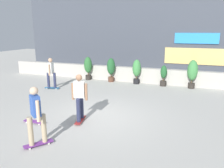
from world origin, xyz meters
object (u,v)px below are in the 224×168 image
object	(u,v)px
potted_plant_3	(164,75)
skater_far_right	(51,72)
potted_plant_4	(192,72)
potted_plant_1	(111,68)
skateboard_near_camera	(34,121)
potted_plant_0	(88,67)
potted_plant_2	(137,70)
skater_foreground	(36,114)
skater_far_left	(80,96)

from	to	relation	value
potted_plant_3	skater_far_right	xyz separation A→B (m)	(-5.61, -2.79, 0.31)
potted_plant_4	potted_plant_1	bearing A→B (deg)	-180.00
potted_plant_3	skateboard_near_camera	bearing A→B (deg)	-116.67
potted_plant_3	potted_plant_0	bearing A→B (deg)	-180.00
potted_plant_2	potted_plant_4	bearing A→B (deg)	0.00
potted_plant_4	skater_foreground	xyz separation A→B (m)	(-3.86, -8.11, 0.02)
potted_plant_2	skateboard_near_camera	world-z (taller)	potted_plant_2
potted_plant_3	skater_far_left	distance (m)	6.55
potted_plant_0	skater_far_left	xyz separation A→B (m)	(2.75, -6.22, 0.08)
skater_far_right	potted_plant_4	bearing A→B (deg)	21.31
potted_plant_1	skater_far_right	size ratio (longest dim) A/B	0.87
skater_far_right	skateboard_near_camera	xyz separation A→B (m)	(2.15, -4.10, -0.88)
skater_far_left	skater_foreground	world-z (taller)	same
potted_plant_1	skater_far_left	xyz separation A→B (m)	(1.18, -6.22, 0.09)
skateboard_near_camera	potted_plant_3	bearing A→B (deg)	63.33
potted_plant_1	skater_foreground	distance (m)	8.16
potted_plant_0	skateboard_near_camera	distance (m)	7.06
skateboard_near_camera	skater_far_left	bearing A→B (deg)	25.07
skater_foreground	potted_plant_0	bearing A→B (deg)	106.82
skater_far_right	skateboard_near_camera	bearing A→B (deg)	-62.34
potted_plant_0	potted_plant_3	xyz separation A→B (m)	(4.78, 0.00, -0.23)
potted_plant_1	potted_plant_4	distance (m)	4.74
potted_plant_4	skater_far_right	size ratio (longest dim) A/B	0.93
skater_far_right	skater_foreground	distance (m)	6.25
skater_far_right	potted_plant_0	bearing A→B (deg)	73.39
potted_plant_4	potted_plant_0	bearing A→B (deg)	-180.00
skater_far_left	potted_plant_4	bearing A→B (deg)	60.20
potted_plant_2	potted_plant_4	size ratio (longest dim) A/B	0.93
potted_plant_2	skater_foreground	size ratio (longest dim) A/B	0.86
potted_plant_2	skateboard_near_camera	xyz separation A→B (m)	(-1.88, -6.89, -0.78)
potted_plant_4	skateboard_near_camera	world-z (taller)	potted_plant_4
potted_plant_4	skateboard_near_camera	distance (m)	8.55
potted_plant_0	skater_far_left	world-z (taller)	skater_far_left
potted_plant_1	potted_plant_3	distance (m)	3.21
potted_plant_0	skater_far_right	size ratio (longest dim) A/B	0.87
skater_foreground	skateboard_near_camera	world-z (taller)	skater_foreground
potted_plant_0	potted_plant_3	world-z (taller)	potted_plant_0
potted_plant_0	potted_plant_1	size ratio (longest dim) A/B	1.01
potted_plant_0	skater_far_left	bearing A→B (deg)	-66.13
skater_far_left	potted_plant_3	bearing A→B (deg)	71.94
potted_plant_3	potted_plant_1	bearing A→B (deg)	-180.00
potted_plant_3	skater_far_left	bearing A→B (deg)	-108.06
potted_plant_1	potted_plant_4	xyz separation A→B (m)	(4.74, 0.00, 0.07)
potted_plant_1	potted_plant_3	size ratio (longest dim) A/B	1.23
skater_far_left	skater_foreground	xyz separation A→B (m)	(-0.30, -1.89, 0.00)
potted_plant_0	skater_far_right	xyz separation A→B (m)	(-0.83, -2.79, 0.08)
skater_foreground	potted_plant_3	bearing A→B (deg)	73.99
potted_plant_3	potted_plant_4	size ratio (longest dim) A/B	0.76
potted_plant_2	skater_far_left	distance (m)	6.23
potted_plant_2	potted_plant_3	size ratio (longest dim) A/B	1.22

